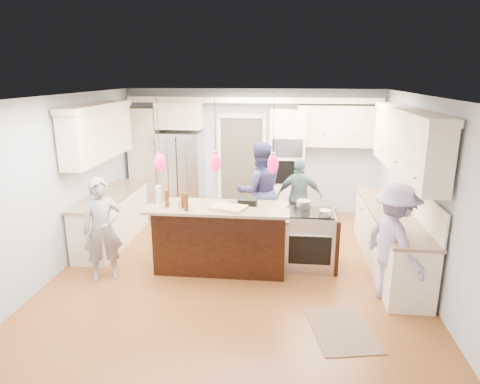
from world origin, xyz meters
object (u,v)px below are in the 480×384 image
Objects in this scene: person_bar_end at (102,229)px; person_far_left at (259,191)px; kitchen_island at (223,236)px; island_range at (311,239)px; refrigerator at (181,173)px.

person_far_left reaches higher than person_bar_end.
island_range is at bearing 3.10° from kitchen_island.
kitchen_island is (1.30, -2.57, -0.41)m from refrigerator.
kitchen_island is at bearing -176.90° from island_range.
island_range is at bearing 108.97° from person_far_left.
island_range is 3.21m from person_bar_end.
kitchen_island is 2.28× the size of island_range.
refrigerator is 2.91m from kitchen_island.
person_far_left reaches higher than island_range.
person_far_left is at bearing 15.81° from person_bar_end.
refrigerator is 0.99× the size of person_far_left.
person_bar_end is (-1.70, -0.68, 0.30)m from kitchen_island.
person_far_left is (2.20, 1.91, 0.13)m from person_bar_end.
refrigerator reaches higher than island_range.
kitchen_island is at bearing -3.27° from person_bar_end.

